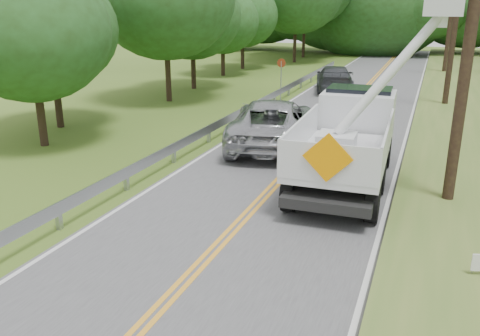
% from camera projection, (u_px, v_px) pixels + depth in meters
% --- Properties ---
extents(road, '(7.20, 96.00, 0.03)m').
position_uv_depth(road, '(312.00, 145.00, 19.94)').
color(road, '#4E4E51').
rests_on(road, ground).
extents(guardrail, '(0.18, 48.00, 0.77)m').
position_uv_depth(guardrail, '(228.00, 120.00, 21.95)').
color(guardrail, '#9EA1A7').
rests_on(guardrail, ground).
extents(utility_poles, '(1.60, 43.30, 10.00)m').
position_uv_depth(utility_poles, '(462.00, 8.00, 19.25)').
color(utility_poles, black).
rests_on(utility_poles, ground).
extents(treeline_horizon, '(57.67, 14.96, 12.94)m').
position_uv_depth(treeline_horizon, '(419.00, 5.00, 54.86)').
color(treeline_horizon, '#264619').
rests_on(treeline_horizon, ground).
extents(bucket_truck, '(4.14, 7.57, 7.22)m').
position_uv_depth(bucket_truck, '(356.00, 127.00, 16.01)').
color(bucket_truck, black).
rests_on(bucket_truck, road).
extents(suv_silver, '(4.49, 7.19, 1.85)m').
position_uv_depth(suv_silver, '(272.00, 122.00, 19.70)').
color(suv_silver, '#A8AAAF').
rests_on(suv_silver, road).
extents(suv_darkgrey, '(3.49, 6.00, 1.64)m').
position_uv_depth(suv_darkgrey, '(334.00, 78.00, 32.45)').
color(suv_darkgrey, '#3E4146').
rests_on(suv_darkgrey, road).
extents(stop_sign_permanent, '(0.53, 0.06, 2.48)m').
position_uv_depth(stop_sign_permanent, '(281.00, 73.00, 28.77)').
color(stop_sign_permanent, '#9EA1A7').
rests_on(stop_sign_permanent, ground).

